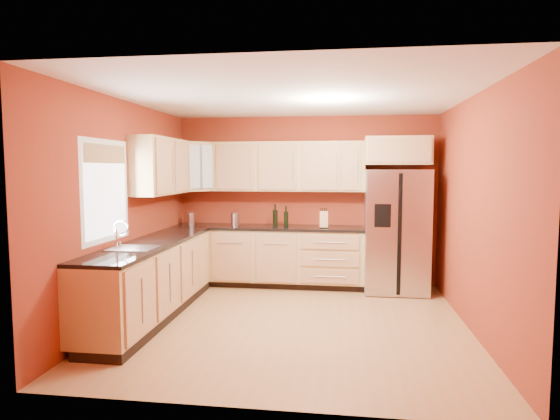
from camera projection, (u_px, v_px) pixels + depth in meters
name	position (u px, v px, depth m)	size (l,w,h in m)	color
floor	(291.00, 322.00, 5.46)	(4.00, 4.00, 0.00)	#AB7742
ceiling	(292.00, 96.00, 5.23)	(4.00, 4.00, 0.00)	silver
wall_back	(305.00, 200.00, 7.32)	(4.00, 0.04, 2.60)	maroon
wall_front	(261.00, 237.00, 3.37)	(4.00, 0.04, 2.60)	maroon
wall_left	(126.00, 210.00, 5.61)	(0.04, 4.00, 2.60)	maroon
wall_right	(474.00, 214.00, 5.08)	(0.04, 4.00, 2.60)	maroon
base_cabinets_back	(268.00, 257.00, 7.17)	(2.90, 0.60, 0.88)	tan
base_cabinets_left	(152.00, 281.00, 5.64)	(0.60, 2.80, 0.88)	tan
countertop_back	(268.00, 227.00, 7.12)	(2.90, 0.62, 0.04)	black
countertop_left	(152.00, 243.00, 5.60)	(0.62, 2.80, 0.04)	black
upper_cabinets_back	(288.00, 167.00, 7.14)	(2.30, 0.33, 0.75)	tan
upper_cabinets_left	(161.00, 166.00, 6.26)	(0.33, 1.35, 0.75)	tan
corner_upper_cabinet	(195.00, 167.00, 7.17)	(0.62, 0.33, 0.75)	tan
over_fridge_cabinet	(397.00, 151.00, 6.78)	(0.92, 0.60, 0.40)	tan
refrigerator	(396.00, 231.00, 6.80)	(0.90, 0.75, 1.78)	#ADADB2
window	(106.00, 191.00, 5.09)	(0.03, 0.90, 1.00)	white
sink_faucet	(133.00, 235.00, 5.09)	(0.50, 0.42, 0.30)	white
canister_left	(191.00, 219.00, 7.29)	(0.12, 0.12, 0.19)	#ADADB2
canister_right	(235.00, 220.00, 7.10)	(0.12, 0.12, 0.20)	#ADADB2
wine_bottle_a	(275.00, 215.00, 7.11)	(0.08, 0.08, 0.34)	black
wine_bottle_b	(286.00, 216.00, 7.10)	(0.07, 0.07, 0.31)	black
knife_block	(324.00, 220.00, 6.93)	(0.12, 0.11, 0.24)	tan
soap_dispenser	(322.00, 221.00, 7.05)	(0.06, 0.06, 0.18)	silver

